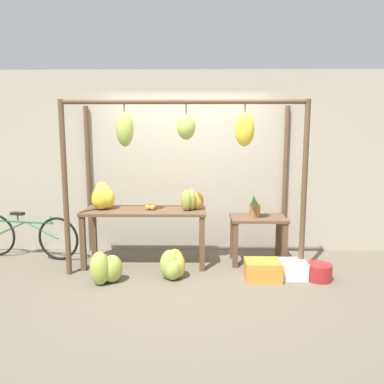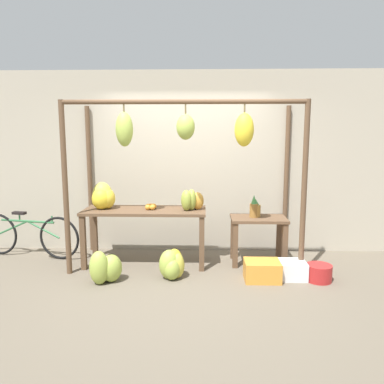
{
  "view_description": "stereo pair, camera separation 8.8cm",
  "coord_description": "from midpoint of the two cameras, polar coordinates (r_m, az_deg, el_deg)",
  "views": [
    {
      "loc": [
        0.17,
        -4.44,
        1.83
      ],
      "look_at": [
        0.1,
        0.69,
        1.04
      ],
      "focal_mm": 35.0,
      "sensor_mm": 36.0,
      "label": 1
    },
    {
      "loc": [
        0.26,
        -4.44,
        1.83
      ],
      "look_at": [
        0.1,
        0.69,
        1.04
      ],
      "focal_mm": 35.0,
      "sensor_mm": 36.0,
      "label": 2
    }
  ],
  "objects": [
    {
      "name": "display_table_side",
      "position": [
        5.43,
        10.53,
        -5.54
      ],
      "size": [
        0.78,
        0.51,
        0.67
      ],
      "color": "brown",
      "rests_on": "ground_plane"
    },
    {
      "name": "parked_bicycle",
      "position": [
        6.15,
        -23.32,
        -6.02
      ],
      "size": [
        1.66,
        0.35,
        0.69
      ],
      "color": "black",
      "rests_on": "ground_plane"
    },
    {
      "name": "blue_bucket",
      "position": [
        5.1,
        19.26,
        -11.55
      ],
      "size": [
        0.32,
        0.32,
        0.21
      ],
      "color": "#AD2323",
      "rests_on": "ground_plane"
    },
    {
      "name": "display_table_main",
      "position": [
        5.32,
        -6.72,
        -3.89
      ],
      "size": [
        1.71,
        0.64,
        0.79
      ],
      "color": "brown",
      "rests_on": "ground_plane"
    },
    {
      "name": "banana_pile_on_table",
      "position": [
        5.42,
        -12.94,
        -0.8
      ],
      "size": [
        0.39,
        0.36,
        0.38
      ],
      "color": "gold",
      "rests_on": "display_table_main"
    },
    {
      "name": "banana_pile_ground_left",
      "position": [
        4.87,
        -12.63,
        -11.26
      ],
      "size": [
        0.43,
        0.39,
        0.42
      ],
      "color": "#9EB247",
      "rests_on": "ground_plane"
    },
    {
      "name": "shop_wall_back",
      "position": [
        5.87,
        -0.27,
        4.53
      ],
      "size": [
        8.0,
        0.08,
        2.8
      ],
      "color": "#B2A893",
      "rests_on": "ground_plane"
    },
    {
      "name": "pineapple_cluster",
      "position": [
        5.38,
        9.98,
        -2.55
      ],
      "size": [
        0.16,
        0.16,
        0.32
      ],
      "color": "olive",
      "rests_on": "display_table_side"
    },
    {
      "name": "orange_pile",
      "position": [
        5.28,
        -5.75,
        -2.23
      ],
      "size": [
        0.15,
        0.18,
        0.09
      ],
      "color": "orange",
      "rests_on": "display_table_main"
    },
    {
      "name": "banana_pile_ground_right",
      "position": [
        4.88,
        -2.44,
        -11.06
      ],
      "size": [
        0.4,
        0.37,
        0.38
      ],
      "color": "gold",
      "rests_on": "ground_plane"
    },
    {
      "name": "stall_awning",
      "position": [
        4.93,
        -0.35,
        6.36
      ],
      "size": [
        3.12,
        1.19,
        2.26
      ],
      "color": "brown",
      "rests_on": "ground_plane"
    },
    {
      "name": "ground_plane",
      "position": [
        4.81,
        -0.9,
        -13.62
      ],
      "size": [
        20.0,
        20.0,
        0.0
      ],
      "primitive_type": "plane",
      "color": "#665B4C"
    },
    {
      "name": "papaya_pile",
      "position": [
        5.2,
        0.45,
        -1.24
      ],
      "size": [
        0.35,
        0.31,
        0.29
      ],
      "color": "gold",
      "rests_on": "display_table_main"
    },
    {
      "name": "fruit_crate_purple",
      "position": [
        5.07,
        15.16,
        -11.37
      ],
      "size": [
        0.4,
        0.32,
        0.22
      ],
      "color": "silver",
      "rests_on": "ground_plane"
    },
    {
      "name": "fruit_crate_white",
      "position": [
        4.93,
        11.15,
        -11.67
      ],
      "size": [
        0.45,
        0.35,
        0.25
      ],
      "color": "orange",
      "rests_on": "ground_plane"
    }
  ]
}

